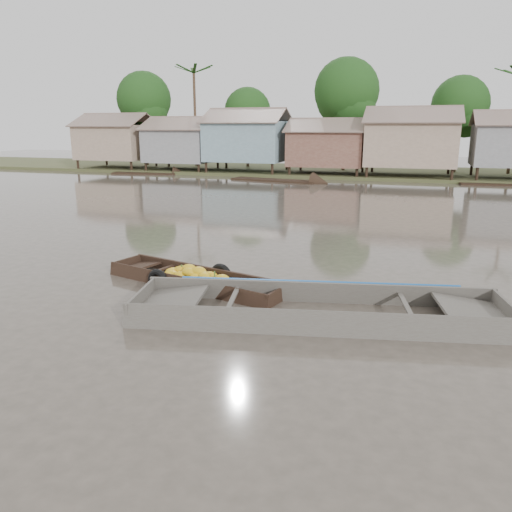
% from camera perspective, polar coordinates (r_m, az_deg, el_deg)
% --- Properties ---
extents(ground, '(120.00, 120.00, 0.00)m').
position_cam_1_polar(ground, '(11.81, 1.71, -4.98)').
color(ground, '#463F36').
rests_on(ground, ground).
extents(riverbank, '(120.00, 12.47, 10.22)m').
position_cam_1_polar(riverbank, '(42.57, 18.11, 12.79)').
color(riverbank, '#384723').
rests_on(riverbank, ground).
extents(banana_boat, '(5.24, 2.53, 0.72)m').
position_cam_1_polar(banana_boat, '(12.98, -7.19, -2.67)').
color(banana_boat, black).
rests_on(banana_boat, ground).
extents(viewer_boat, '(8.12, 3.57, 0.63)m').
position_cam_1_polar(viewer_boat, '(10.80, 7.09, -6.63)').
color(viewer_boat, '#48433D').
rests_on(viewer_boat, ground).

